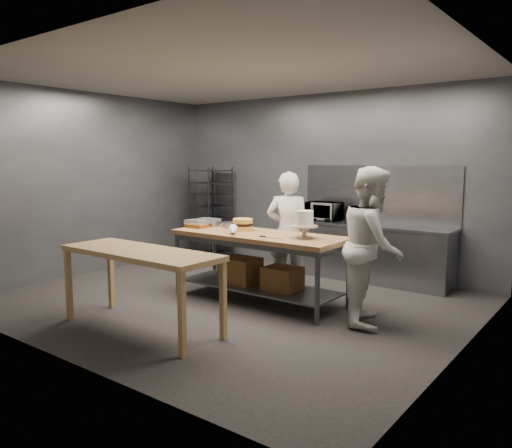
{
  "coord_description": "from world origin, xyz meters",
  "views": [
    {
      "loc": [
        4.25,
        -5.01,
        1.89
      ],
      "look_at": [
        0.31,
        0.17,
        1.05
      ],
      "focal_mm": 35.0,
      "sensor_mm": 36.0,
      "label": 1
    }
  ],
  "objects_px": {
    "work_table": "(258,259)",
    "microwave": "(324,211)",
    "near_counter": "(140,258)",
    "chef_right": "(372,246)",
    "chef_behind": "(288,232)",
    "speed_rack": "(211,214)",
    "frosted_cake_stand": "(304,221)",
    "layer_cake": "(243,224)"
  },
  "relations": [
    {
      "from": "microwave",
      "to": "frosted_cake_stand",
      "type": "height_order",
      "value": "frosted_cake_stand"
    },
    {
      "from": "microwave",
      "to": "near_counter",
      "type": "bearing_deg",
      "value": -93.9
    },
    {
      "from": "work_table",
      "to": "chef_right",
      "type": "distance_m",
      "value": 1.62
    },
    {
      "from": "work_table",
      "to": "chef_behind",
      "type": "distance_m",
      "value": 0.73
    },
    {
      "from": "speed_rack",
      "to": "microwave",
      "type": "height_order",
      "value": "speed_rack"
    },
    {
      "from": "near_counter",
      "to": "chef_behind",
      "type": "xyz_separation_m",
      "value": [
        0.4,
        2.35,
        0.05
      ]
    },
    {
      "from": "work_table",
      "to": "frosted_cake_stand",
      "type": "xyz_separation_m",
      "value": [
        0.7,
        0.02,
        0.56
      ]
    },
    {
      "from": "work_table",
      "to": "frosted_cake_stand",
      "type": "relative_size",
      "value": 6.96
    },
    {
      "from": "work_table",
      "to": "microwave",
      "type": "relative_size",
      "value": 4.43
    },
    {
      "from": "microwave",
      "to": "frosted_cake_stand",
      "type": "bearing_deg",
      "value": -67.03
    },
    {
      "from": "near_counter",
      "to": "frosted_cake_stand",
      "type": "height_order",
      "value": "frosted_cake_stand"
    },
    {
      "from": "near_counter",
      "to": "frosted_cake_stand",
      "type": "relative_size",
      "value": 5.8
    },
    {
      "from": "work_table",
      "to": "layer_cake",
      "type": "xyz_separation_m",
      "value": [
        -0.35,
        0.12,
        0.43
      ]
    },
    {
      "from": "near_counter",
      "to": "frosted_cake_stand",
      "type": "bearing_deg",
      "value": 57.88
    },
    {
      "from": "speed_rack",
      "to": "frosted_cake_stand",
      "type": "relative_size",
      "value": 5.08
    },
    {
      "from": "near_counter",
      "to": "layer_cake",
      "type": "distance_m",
      "value": 1.81
    },
    {
      "from": "speed_rack",
      "to": "chef_behind",
      "type": "xyz_separation_m",
      "value": [
        2.59,
        -1.21,
        0.01
      ]
    },
    {
      "from": "chef_right",
      "to": "frosted_cake_stand",
      "type": "relative_size",
      "value": 5.28
    },
    {
      "from": "near_counter",
      "to": "frosted_cake_stand",
      "type": "xyz_separation_m",
      "value": [
        1.07,
        1.71,
        0.32
      ]
    },
    {
      "from": "microwave",
      "to": "layer_cake",
      "type": "xyz_separation_m",
      "value": [
        -0.23,
        -1.85,
        -0.05
      ]
    },
    {
      "from": "chef_behind",
      "to": "frosted_cake_stand",
      "type": "xyz_separation_m",
      "value": [
        0.67,
        -0.65,
        0.27
      ]
    },
    {
      "from": "near_counter",
      "to": "chef_behind",
      "type": "bearing_deg",
      "value": 80.29
    },
    {
      "from": "chef_behind",
      "to": "frosted_cake_stand",
      "type": "bearing_deg",
      "value": 112.59
    },
    {
      "from": "near_counter",
      "to": "chef_right",
      "type": "relative_size",
      "value": 1.1
    },
    {
      "from": "work_table",
      "to": "microwave",
      "type": "height_order",
      "value": "microwave"
    },
    {
      "from": "near_counter",
      "to": "chef_right",
      "type": "bearing_deg",
      "value": 42.32
    },
    {
      "from": "near_counter",
      "to": "chef_right",
      "type": "height_order",
      "value": "chef_right"
    },
    {
      "from": "speed_rack",
      "to": "chef_behind",
      "type": "height_order",
      "value": "speed_rack"
    },
    {
      "from": "work_table",
      "to": "frosted_cake_stand",
      "type": "bearing_deg",
      "value": 1.9
    },
    {
      "from": "chef_right",
      "to": "frosted_cake_stand",
      "type": "height_order",
      "value": "chef_right"
    },
    {
      "from": "work_table",
      "to": "near_counter",
      "type": "distance_m",
      "value": 1.74
    },
    {
      "from": "chef_right",
      "to": "layer_cake",
      "type": "xyz_separation_m",
      "value": [
        -1.93,
        0.03,
        0.09
      ]
    },
    {
      "from": "near_counter",
      "to": "chef_behind",
      "type": "distance_m",
      "value": 2.39
    },
    {
      "from": "work_table",
      "to": "near_counter",
      "type": "height_order",
      "value": "work_table"
    },
    {
      "from": "chef_right",
      "to": "near_counter",
      "type": "bearing_deg",
      "value": 110.66
    },
    {
      "from": "chef_behind",
      "to": "chef_right",
      "type": "bearing_deg",
      "value": 136.16
    },
    {
      "from": "chef_behind",
      "to": "microwave",
      "type": "xyz_separation_m",
      "value": [
        -0.15,
        1.29,
        0.19
      ]
    },
    {
      "from": "work_table",
      "to": "chef_behind",
      "type": "height_order",
      "value": "chef_behind"
    },
    {
      "from": "speed_rack",
      "to": "chef_behind",
      "type": "relative_size",
      "value": 1.01
    },
    {
      "from": "chef_behind",
      "to": "microwave",
      "type": "height_order",
      "value": "chef_behind"
    },
    {
      "from": "chef_behind",
      "to": "layer_cake",
      "type": "bearing_deg",
      "value": 31.63
    },
    {
      "from": "near_counter",
      "to": "speed_rack",
      "type": "distance_m",
      "value": 4.19
    }
  ]
}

